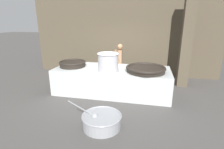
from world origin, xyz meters
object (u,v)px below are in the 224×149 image
object	(u,v)px
giant_wok_far	(146,69)
prep_bowl_vegetables	(102,120)
stock_pot	(108,62)
giant_wok_near	(73,64)
cook	(120,62)

from	to	relation	value
giant_wok_far	prep_bowl_vegetables	bearing A→B (deg)	-115.10
giant_wok_far	prep_bowl_vegetables	distance (m)	2.37
stock_pot	prep_bowl_vegetables	xyz separation A→B (m)	(0.27, -1.82, -1.02)
giant_wok_near	prep_bowl_vegetables	distance (m)	2.84
giant_wok_far	prep_bowl_vegetables	world-z (taller)	giant_wok_far
giant_wok_far	cook	size ratio (longest dim) A/B	0.80
giant_wok_far	stock_pot	world-z (taller)	stock_pot
giant_wok_near	stock_pot	bearing A→B (deg)	-13.00
prep_bowl_vegetables	giant_wok_far	bearing A→B (deg)	64.90
giant_wok_near	giant_wok_far	world-z (taller)	giant_wok_near
giant_wok_near	giant_wok_far	size ratio (longest dim) A/B	0.74
cook	prep_bowl_vegetables	size ratio (longest dim) A/B	1.31
giant_wok_near	stock_pot	distance (m)	1.46
giant_wok_far	cook	distance (m)	1.64
prep_bowl_vegetables	stock_pot	bearing A→B (deg)	98.34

